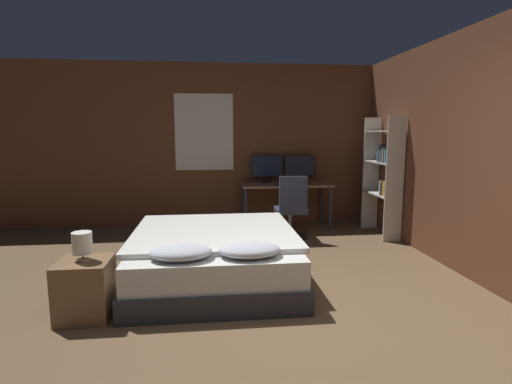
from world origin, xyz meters
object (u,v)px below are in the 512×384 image
at_px(bedside_lamp, 82,243).
at_px(keyboard, 288,185).
at_px(office_chair, 291,214).
at_px(bed, 215,256).
at_px(monitor_right, 300,167).
at_px(bookshelf, 385,170).
at_px(desk, 286,189).
at_px(computer_mouse, 305,184).
at_px(nightstand, 85,289).
at_px(monitor_left, 267,167).

xyz_separation_m(bedside_lamp, keyboard, (2.31, 2.79, 0.09)).
bearing_deg(office_chair, bed, -126.09).
distance_m(monitor_right, bookshelf, 1.41).
distance_m(bedside_lamp, desk, 3.78).
relative_size(bedside_lamp, desk, 0.17).
bearing_deg(desk, monitor_right, 36.73).
xyz_separation_m(desk, office_chair, (-0.05, -0.68, -0.27)).
relative_size(monitor_right, bookshelf, 0.29).
distance_m(office_chair, bookshelf, 1.56).
distance_m(keyboard, computer_mouse, 0.27).
bearing_deg(bedside_lamp, desk, 52.29).
height_order(desk, monitor_right, monitor_right).
bearing_deg(bookshelf, bed, -148.51).
xyz_separation_m(nightstand, bookshelf, (3.70, 2.32, 0.76)).
height_order(nightstand, bookshelf, bookshelf).
relative_size(monitor_left, computer_mouse, 7.38).
xyz_separation_m(monitor_left, computer_mouse, (0.55, -0.41, -0.24)).
xyz_separation_m(nightstand, monitor_left, (2.03, 3.20, 0.74)).
bearing_deg(bedside_lamp, bed, 33.39).
bearing_deg(monitor_right, office_chair, -110.23).
xyz_separation_m(bed, desk, (1.20, 2.26, 0.38)).
distance_m(desk, office_chair, 0.73).
bearing_deg(nightstand, desk, 52.29).
relative_size(monitor_left, monitor_right, 1.00).
bearing_deg(bed, desk, 62.04).
height_order(monitor_right, bookshelf, bookshelf).
height_order(keyboard, office_chair, office_chair).
bearing_deg(keyboard, nightstand, -129.69).
height_order(bed, office_chair, office_chair).
bearing_deg(keyboard, bookshelf, -18.77).
bearing_deg(keyboard, computer_mouse, 0.00).
bearing_deg(monitor_left, keyboard, -55.96).
height_order(bed, monitor_right, monitor_right).
xyz_separation_m(nightstand, bedside_lamp, (0.00, 0.00, 0.40)).
bearing_deg(bookshelf, keyboard, 161.23).
bearing_deg(office_chair, desk, 85.99).
height_order(nightstand, office_chair, office_chair).
xyz_separation_m(nightstand, keyboard, (2.31, 2.79, 0.50)).
bearing_deg(bed, keyboard, 59.73).
bearing_deg(bookshelf, computer_mouse, 157.15).
distance_m(nightstand, computer_mouse, 3.83).
distance_m(bed, computer_mouse, 2.57).
bearing_deg(nightstand, computer_mouse, 47.20).
relative_size(computer_mouse, office_chair, 0.07).
bearing_deg(computer_mouse, office_chair, -123.67).
xyz_separation_m(bedside_lamp, desk, (2.31, 2.99, -0.01)).
relative_size(bed, office_chair, 2.06).
xyz_separation_m(bedside_lamp, monitor_left, (2.03, 3.20, 0.34)).
height_order(bedside_lamp, monitor_right, monitor_right).
bearing_deg(nightstand, office_chair, 45.60).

